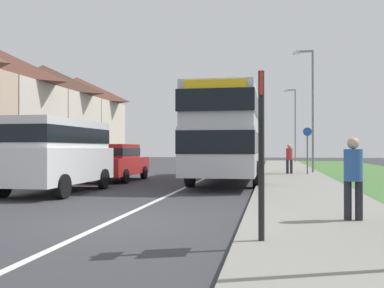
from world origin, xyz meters
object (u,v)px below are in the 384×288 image
object	(u,v)px
parked_car_red	(116,161)
pedestrian_walking_away	(289,157)
double_decker_bus	(231,133)
street_lamp_mid	(311,103)
bus_stop_sign	(261,143)
cycle_route_sign	(307,149)
parked_van_white	(58,150)
street_lamp_far	(294,121)
pedestrian_at_stop	(353,174)

from	to	relation	value
parked_car_red	pedestrian_walking_away	world-z (taller)	pedestrian_walking_away
double_decker_bus	street_lamp_mid	size ratio (longest dim) A/B	1.65
bus_stop_sign	cycle_route_sign	distance (m)	16.99
bus_stop_sign	street_lamp_mid	bearing A→B (deg)	83.00
parked_van_white	street_lamp_far	distance (m)	31.65
parked_van_white	bus_stop_sign	distance (m)	9.63
double_decker_bus	street_lamp_far	size ratio (longest dim) A/B	1.60
parked_car_red	double_decker_bus	bearing A→B (deg)	8.99
parked_van_white	double_decker_bus	bearing A→B (deg)	50.04
cycle_route_sign	street_lamp_far	xyz separation A→B (m)	(0.34, 20.24, 2.67)
parked_car_red	pedestrian_at_stop	distance (m)	13.03
pedestrian_at_stop	street_lamp_far	bearing A→B (deg)	88.93
pedestrian_walking_away	bus_stop_sign	size ratio (longest dim) A/B	0.64
parked_van_white	pedestrian_walking_away	distance (m)	12.97
parked_car_red	cycle_route_sign	distance (m)	9.82
pedestrian_at_stop	pedestrian_walking_away	size ratio (longest dim) A/B	1.00
parked_car_red	street_lamp_far	size ratio (longest dim) A/B	0.63
cycle_route_sign	double_decker_bus	bearing A→B (deg)	-132.68
double_decker_bus	parked_van_white	bearing A→B (deg)	-129.96
cycle_route_sign	street_lamp_mid	bearing A→B (deg)	79.86
double_decker_bus	pedestrian_walking_away	size ratio (longest dim) A/B	6.81
pedestrian_at_stop	bus_stop_sign	size ratio (longest dim) A/B	0.64
street_lamp_far	pedestrian_walking_away	bearing A→B (deg)	-93.54
double_decker_bus	pedestrian_walking_away	bearing A→B (deg)	57.74
street_lamp_mid	street_lamp_far	size ratio (longest dim) A/B	0.97
parked_van_white	bus_stop_sign	bearing A→B (deg)	-45.74
double_decker_bus	parked_car_red	world-z (taller)	double_decker_bus
parked_van_white	pedestrian_at_stop	distance (m)	9.64
parked_car_red	street_lamp_mid	bearing A→B (deg)	36.05
pedestrian_at_stop	street_lamp_mid	distance (m)	16.84
pedestrian_at_stop	street_lamp_mid	world-z (taller)	street_lamp_mid
bus_stop_sign	double_decker_bus	bearing A→B (deg)	97.13
parked_car_red	pedestrian_walking_away	size ratio (longest dim) A/B	2.66
parked_van_white	parked_car_red	distance (m)	5.31
pedestrian_at_stop	double_decker_bus	bearing A→B (deg)	106.80
pedestrian_at_stop	street_lamp_mid	bearing A→B (deg)	87.79
parked_car_red	pedestrian_at_stop	xyz separation A→B (m)	(8.29, -10.05, 0.08)
parked_car_red	cycle_route_sign	world-z (taller)	cycle_route_sign
parked_car_red	pedestrian_walking_away	distance (m)	9.23
bus_stop_sign	street_lamp_mid	world-z (taller)	street_lamp_mid
street_lamp_mid	double_decker_bus	bearing A→B (deg)	-124.45
parked_van_white	pedestrian_at_stop	size ratio (longest dim) A/B	3.01
bus_stop_sign	street_lamp_far	bearing A→B (deg)	86.45
street_lamp_far	cycle_route_sign	bearing A→B (deg)	-90.95
bus_stop_sign	pedestrian_at_stop	bearing A→B (deg)	52.17
street_lamp_far	street_lamp_mid	bearing A→B (deg)	-90.03
cycle_route_sign	street_lamp_far	bearing A→B (deg)	89.05
street_lamp_far	parked_van_white	bearing A→B (deg)	-106.62
parked_van_white	cycle_route_sign	size ratio (longest dim) A/B	2.00
double_decker_bus	parked_van_white	xyz separation A→B (m)	(-5.10, -6.08, -0.74)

